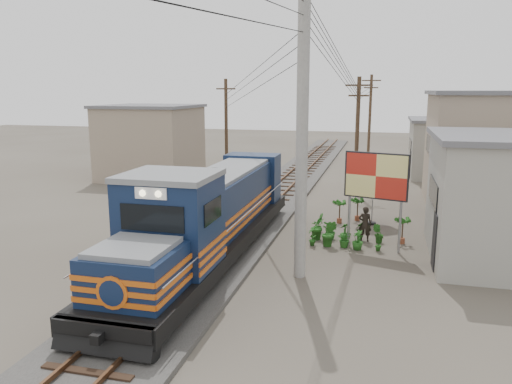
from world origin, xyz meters
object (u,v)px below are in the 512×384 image
(locomotive, at_px, (210,218))
(vendor, at_px, (365,224))
(billboard, at_px, (376,178))
(market_umbrella, at_px, (373,183))

(locomotive, relative_size, vendor, 10.01)
(billboard, relative_size, vendor, 2.60)
(billboard, height_order, vendor, billboard)
(vendor, bearing_deg, locomotive, 39.55)
(billboard, xyz_separation_m, market_umbrella, (-0.15, 3.82, -0.87))
(billboard, distance_m, market_umbrella, 3.92)
(market_umbrella, bearing_deg, vendor, -94.44)
(locomotive, distance_m, market_umbrella, 8.80)
(market_umbrella, distance_m, vendor, 3.08)
(locomotive, xyz_separation_m, vendor, (5.48, 3.89, -0.89))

